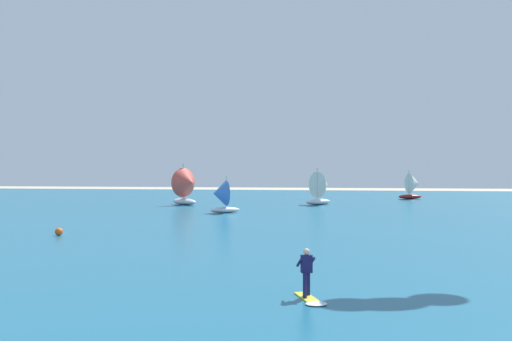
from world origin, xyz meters
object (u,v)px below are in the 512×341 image
sailboat_far_left (413,186)px  sailboat_center_horizon (187,186)px  sailboat_outermost (322,188)px  sailboat_mid_left (221,196)px  marker_buoy (59,232)px  kitesurfer (308,281)px

sailboat_far_left → sailboat_center_horizon: 31.16m
sailboat_outermost → sailboat_center_horizon: (-15.11, -2.79, 0.22)m
sailboat_mid_left → sailboat_center_horizon: (-5.71, 9.62, 0.58)m
sailboat_outermost → sailboat_mid_left: (-9.40, -12.40, -0.36)m
sailboat_outermost → marker_buoy: size_ratio=8.49×
sailboat_center_horizon → marker_buoy: size_ratio=9.43×
kitesurfer → sailboat_outermost: sailboat_outermost is taller
sailboat_mid_left → marker_buoy: size_ratio=6.90×
sailboat_center_horizon → marker_buoy: sailboat_center_horizon is taller
sailboat_outermost → sailboat_far_left: bearing=45.2°
kitesurfer → sailboat_far_left: bearing=77.8°
marker_buoy → sailboat_far_left: bearing=55.9°
sailboat_mid_left → sailboat_outermost: bearing=52.8°
sailboat_center_horizon → sailboat_outermost: bearing=10.4°
kitesurfer → sailboat_far_left: size_ratio=0.52×
kitesurfer → sailboat_center_horizon: 44.59m
sailboat_far_left → sailboat_center_horizon: sailboat_center_horizon is taller
marker_buoy → sailboat_outermost: bearing=61.3°
sailboat_outermost → sailboat_mid_left: sailboat_outermost is taller
sailboat_far_left → sailboat_mid_left: 32.77m
sailboat_outermost → sailboat_mid_left: bearing=-127.2°
kitesurfer → sailboat_mid_left: bearing=105.9°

